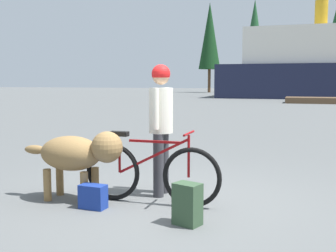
{
  "coord_description": "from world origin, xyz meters",
  "views": [
    {
      "loc": [
        1.58,
        -5.02,
        1.54
      ],
      "look_at": [
        -0.21,
        0.53,
        0.91
      ],
      "focal_mm": 44.9,
      "sensor_mm": 36.0,
      "label": 1
    }
  ],
  "objects_px": {
    "person_cyclist": "(161,117)",
    "handbag_pannier": "(93,197)",
    "dog": "(78,154)",
    "bicycle": "(150,172)",
    "backpack": "(187,204)"
  },
  "relations": [
    {
      "from": "person_cyclist",
      "to": "handbag_pannier",
      "type": "height_order",
      "value": "person_cyclist"
    },
    {
      "from": "handbag_pannier",
      "to": "dog",
      "type": "bearing_deg",
      "value": 142.74
    },
    {
      "from": "bicycle",
      "to": "handbag_pannier",
      "type": "height_order",
      "value": "bicycle"
    },
    {
      "from": "person_cyclist",
      "to": "dog",
      "type": "height_order",
      "value": "person_cyclist"
    },
    {
      "from": "dog",
      "to": "handbag_pannier",
      "type": "height_order",
      "value": "dog"
    },
    {
      "from": "bicycle",
      "to": "handbag_pannier",
      "type": "distance_m",
      "value": 0.76
    },
    {
      "from": "person_cyclist",
      "to": "handbag_pannier",
      "type": "distance_m",
      "value": 1.38
    },
    {
      "from": "person_cyclist",
      "to": "dog",
      "type": "distance_m",
      "value": 1.19
    },
    {
      "from": "person_cyclist",
      "to": "backpack",
      "type": "height_order",
      "value": "person_cyclist"
    },
    {
      "from": "dog",
      "to": "person_cyclist",
      "type": "bearing_deg",
      "value": 31.95
    },
    {
      "from": "bicycle",
      "to": "person_cyclist",
      "type": "xyz_separation_m",
      "value": [
        -0.0,
        0.43,
        0.67
      ]
    },
    {
      "from": "person_cyclist",
      "to": "bicycle",
      "type": "bearing_deg",
      "value": -89.95
    },
    {
      "from": "person_cyclist",
      "to": "handbag_pannier",
      "type": "xyz_separation_m",
      "value": [
        -0.59,
        -0.84,
        -0.92
      ]
    },
    {
      "from": "person_cyclist",
      "to": "backpack",
      "type": "bearing_deg",
      "value": -58.02
    },
    {
      "from": "dog",
      "to": "handbag_pannier",
      "type": "distance_m",
      "value": 0.64
    }
  ]
}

